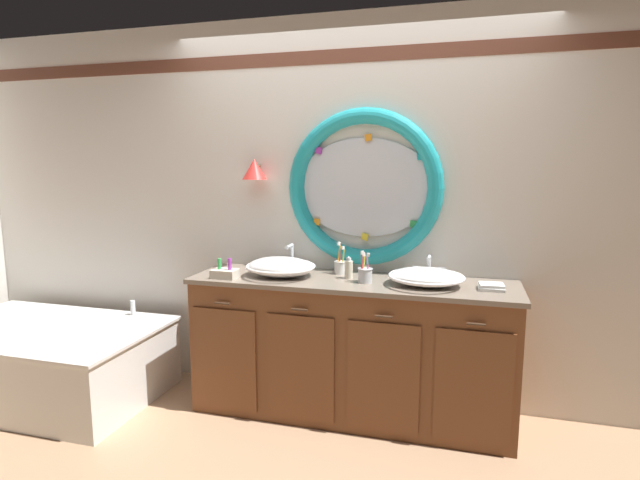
{
  "coord_description": "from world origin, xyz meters",
  "views": [
    {
      "loc": [
        0.73,
        -2.8,
        1.64
      ],
      "look_at": [
        -0.13,
        0.25,
        1.15
      ],
      "focal_mm": 28.44,
      "sensor_mm": 36.0,
      "label": 1
    }
  ],
  "objects_px": {
    "toothbrush_holder_left": "(340,266)",
    "soap_dispenser": "(349,269)",
    "toiletry_basket": "(225,273)",
    "bathtub": "(45,353)",
    "toothbrush_holder_right": "(365,274)",
    "sink_basin_left": "(281,267)",
    "sink_basin_right": "(426,277)",
    "folded_hand_towel": "(491,287)"
  },
  "relations": [
    {
      "from": "toothbrush_holder_right",
      "to": "toiletry_basket",
      "type": "bearing_deg",
      "value": -171.82
    },
    {
      "from": "soap_dispenser",
      "to": "folded_hand_towel",
      "type": "bearing_deg",
      "value": -3.85
    },
    {
      "from": "toothbrush_holder_right",
      "to": "toothbrush_holder_left",
      "type": "bearing_deg",
      "value": 136.14
    },
    {
      "from": "bathtub",
      "to": "toiletry_basket",
      "type": "xyz_separation_m",
      "value": [
        1.33,
        0.15,
        0.62
      ]
    },
    {
      "from": "sink_basin_right",
      "to": "toothbrush_holder_left",
      "type": "bearing_deg",
      "value": 163.04
    },
    {
      "from": "bathtub",
      "to": "sink_basin_right",
      "type": "bearing_deg",
      "value": 6.74
    },
    {
      "from": "toothbrush_holder_left",
      "to": "toothbrush_holder_right",
      "type": "bearing_deg",
      "value": -43.86
    },
    {
      "from": "toothbrush_holder_right",
      "to": "soap_dispenser",
      "type": "distance_m",
      "value": 0.15
    },
    {
      "from": "folded_hand_towel",
      "to": "toothbrush_holder_right",
      "type": "bearing_deg",
      "value": -178.36
    },
    {
      "from": "toothbrush_holder_left",
      "to": "toiletry_basket",
      "type": "relative_size",
      "value": 1.36
    },
    {
      "from": "soap_dispenser",
      "to": "folded_hand_towel",
      "type": "xyz_separation_m",
      "value": [
        0.87,
        -0.06,
        -0.04
      ]
    },
    {
      "from": "toothbrush_holder_left",
      "to": "soap_dispenser",
      "type": "height_order",
      "value": "toothbrush_holder_left"
    },
    {
      "from": "sink_basin_left",
      "to": "folded_hand_towel",
      "type": "height_order",
      "value": "sink_basin_left"
    },
    {
      "from": "toiletry_basket",
      "to": "soap_dispenser",
      "type": "bearing_deg",
      "value": 15.12
    },
    {
      "from": "sink_basin_left",
      "to": "toothbrush_holder_left",
      "type": "distance_m",
      "value": 0.4
    },
    {
      "from": "toothbrush_holder_left",
      "to": "bathtub",
      "type": "bearing_deg",
      "value": -166.52
    },
    {
      "from": "toothbrush_holder_right",
      "to": "toiletry_basket",
      "type": "xyz_separation_m",
      "value": [
        -0.89,
        -0.13,
        -0.02
      ]
    },
    {
      "from": "toothbrush_holder_left",
      "to": "toothbrush_holder_right",
      "type": "relative_size",
      "value": 1.08
    },
    {
      "from": "soap_dispenser",
      "to": "toiletry_basket",
      "type": "distance_m",
      "value": 0.8
    },
    {
      "from": "soap_dispenser",
      "to": "toiletry_basket",
      "type": "xyz_separation_m",
      "value": [
        -0.77,
        -0.21,
        -0.03
      ]
    },
    {
      "from": "sink_basin_right",
      "to": "toothbrush_holder_right",
      "type": "height_order",
      "value": "toothbrush_holder_right"
    },
    {
      "from": "toothbrush_holder_left",
      "to": "soap_dispenser",
      "type": "distance_m",
      "value": 0.15
    },
    {
      "from": "sink_basin_left",
      "to": "toothbrush_holder_right",
      "type": "bearing_deg",
      "value": -2.37
    },
    {
      "from": "sink_basin_left",
      "to": "soap_dispenser",
      "type": "xyz_separation_m",
      "value": [
        0.44,
        0.06,
        -0.0
      ]
    },
    {
      "from": "toothbrush_holder_left",
      "to": "sink_basin_left",
      "type": "bearing_deg",
      "value": -153.71
    },
    {
      "from": "toothbrush_holder_right",
      "to": "toiletry_basket",
      "type": "height_order",
      "value": "toothbrush_holder_right"
    },
    {
      "from": "bathtub",
      "to": "sink_basin_right",
      "type": "xyz_separation_m",
      "value": [
        2.59,
        0.31,
        0.64
      ]
    },
    {
      "from": "bathtub",
      "to": "soap_dispenser",
      "type": "bearing_deg",
      "value": 9.8
    },
    {
      "from": "bathtub",
      "to": "toothbrush_holder_left",
      "type": "bearing_deg",
      "value": 13.48
    },
    {
      "from": "sink_basin_right",
      "to": "toiletry_basket",
      "type": "height_order",
      "value": "toiletry_basket"
    },
    {
      "from": "sink_basin_left",
      "to": "folded_hand_towel",
      "type": "distance_m",
      "value": 1.31
    },
    {
      "from": "soap_dispenser",
      "to": "folded_hand_towel",
      "type": "distance_m",
      "value": 0.87
    },
    {
      "from": "bathtub",
      "to": "toothbrush_holder_left",
      "type": "xyz_separation_m",
      "value": [
        2.01,
        0.48,
        0.64
      ]
    },
    {
      "from": "sink_basin_right",
      "to": "toiletry_basket",
      "type": "distance_m",
      "value": 1.27
    },
    {
      "from": "bathtub",
      "to": "toothbrush_holder_right",
      "type": "relative_size",
      "value": 7.91
    },
    {
      "from": "toiletry_basket",
      "to": "toothbrush_holder_left",
      "type": "bearing_deg",
      "value": 25.62
    },
    {
      "from": "bathtub",
      "to": "sink_basin_right",
      "type": "height_order",
      "value": "sink_basin_right"
    },
    {
      "from": "folded_hand_towel",
      "to": "soap_dispenser",
      "type": "bearing_deg",
      "value": 176.15
    },
    {
      "from": "soap_dispenser",
      "to": "sink_basin_right",
      "type": "bearing_deg",
      "value": -6.55
    },
    {
      "from": "sink_basin_right",
      "to": "soap_dispenser",
      "type": "relative_size",
      "value": 3.19
    },
    {
      "from": "toiletry_basket",
      "to": "toothbrush_holder_right",
      "type": "bearing_deg",
      "value": 8.18
    },
    {
      "from": "bathtub",
      "to": "folded_hand_towel",
      "type": "distance_m",
      "value": 3.04
    }
  ]
}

